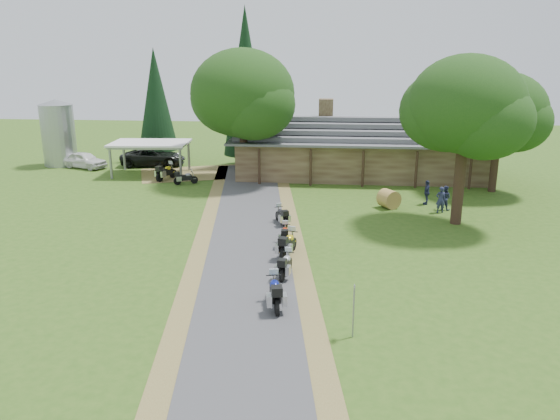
# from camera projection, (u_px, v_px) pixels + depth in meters

# --- Properties ---
(ground) EXTENTS (120.00, 120.00, 0.00)m
(ground) POSITION_uv_depth(u_px,v_px,m) (246.00, 287.00, 23.92)
(ground) COLOR #315618
(ground) RESTS_ON ground
(driveway) EXTENTS (51.95, 51.95, 0.00)m
(driveway) POSITION_uv_depth(u_px,v_px,m) (248.00, 254.00, 27.79)
(driveway) COLOR #3F3F42
(driveway) RESTS_ON ground
(lodge) EXTENTS (21.40, 9.40, 4.90)m
(lodge) POSITION_uv_depth(u_px,v_px,m) (361.00, 146.00, 45.65)
(lodge) COLOR brown
(lodge) RESTS_ON ground
(silo) EXTENTS (3.18, 3.18, 5.95)m
(silo) POSITION_uv_depth(u_px,v_px,m) (58.00, 133.00, 49.37)
(silo) COLOR gray
(silo) RESTS_ON ground
(carport) EXTENTS (6.63, 4.67, 2.75)m
(carport) POSITION_uv_depth(u_px,v_px,m) (151.00, 158.00, 45.95)
(carport) COLOR white
(carport) RESTS_ON ground
(car_white_sedan) EXTENTS (4.08, 5.89, 1.81)m
(car_white_sedan) POSITION_uv_depth(u_px,v_px,m) (84.00, 158.00, 48.63)
(car_white_sedan) COLOR white
(car_white_sedan) RESTS_ON ground
(car_dark_suv) EXTENTS (3.42, 6.54, 2.40)m
(car_dark_suv) POSITION_uv_depth(u_px,v_px,m) (153.00, 153.00, 49.53)
(car_dark_suv) COLOR black
(car_dark_suv) RESTS_ON ground
(motorcycle_row_a) EXTENTS (1.04, 2.11, 1.38)m
(motorcycle_row_a) POSITION_uv_depth(u_px,v_px,m) (275.00, 291.00, 21.88)
(motorcycle_row_a) COLOR navy
(motorcycle_row_a) RESTS_ON ground
(motorcycle_row_b) EXTENTS (0.84, 1.83, 1.21)m
(motorcycle_row_b) POSITION_uv_depth(u_px,v_px,m) (286.00, 264.00, 24.95)
(motorcycle_row_b) COLOR #A6A7AD
(motorcycle_row_b) RESTS_ON ground
(motorcycle_row_c) EXTENTS (1.12, 2.11, 1.38)m
(motorcycle_row_c) POSITION_uv_depth(u_px,v_px,m) (288.00, 243.00, 27.43)
(motorcycle_row_c) COLOR gold
(motorcycle_row_c) RESTS_ON ground
(motorcycle_row_d) EXTENTS (0.68, 1.78, 1.20)m
(motorcycle_row_d) POSITION_uv_depth(u_px,v_px,m) (285.00, 234.00, 29.02)
(motorcycle_row_d) COLOR red
(motorcycle_row_d) RESTS_ON ground
(motorcycle_row_e) EXTENTS (1.21, 1.77, 1.16)m
(motorcycle_row_e) POSITION_uv_depth(u_px,v_px,m) (281.00, 215.00, 32.60)
(motorcycle_row_e) COLOR black
(motorcycle_row_e) RESTS_ON ground
(motorcycle_carport_a) EXTENTS (1.46, 2.21, 1.44)m
(motorcycle_carport_a) POSITION_uv_depth(u_px,v_px,m) (166.00, 171.00, 44.06)
(motorcycle_carport_a) COLOR yellow
(motorcycle_carport_a) RESTS_ON ground
(motorcycle_carport_b) EXTENTS (1.76, 1.23, 1.16)m
(motorcycle_carport_b) POSITION_uv_depth(u_px,v_px,m) (186.00, 177.00, 42.64)
(motorcycle_carport_b) COLOR gray
(motorcycle_carport_b) RESTS_ON ground
(person_a) EXTENTS (0.63, 0.50, 2.01)m
(person_a) POSITION_uv_depth(u_px,v_px,m) (441.00, 197.00, 34.87)
(person_a) COLOR navy
(person_a) RESTS_ON ground
(person_b) EXTENTS (0.66, 0.61, 1.88)m
(person_b) POSITION_uv_depth(u_px,v_px,m) (445.00, 196.00, 35.53)
(person_b) COLOR navy
(person_b) RESTS_ON ground
(person_c) EXTENTS (0.53, 0.64, 1.95)m
(person_c) POSITION_uv_depth(u_px,v_px,m) (427.00, 190.00, 36.81)
(person_c) COLOR navy
(person_c) RESTS_ON ground
(hay_bale) EXTENTS (1.63, 1.60, 1.23)m
(hay_bale) POSITION_uv_depth(u_px,v_px,m) (389.00, 199.00, 36.05)
(hay_bale) COLOR #A5853C
(hay_bale) RESTS_ON ground
(sign_post) EXTENTS (0.36, 0.06, 2.03)m
(sign_post) POSITION_uv_depth(u_px,v_px,m) (354.00, 312.00, 19.40)
(sign_post) COLOR gray
(sign_post) RESTS_ON ground
(oak_lodge_left) EXTENTS (7.99, 7.99, 11.20)m
(oak_lodge_left) POSITION_uv_depth(u_px,v_px,m) (243.00, 111.00, 42.20)
(oak_lodge_left) COLOR #133610
(oak_lodge_left) RESTS_ON ground
(oak_lodge_right) EXTENTS (6.49, 6.49, 9.59)m
(oak_lodge_right) POSITION_uv_depth(u_px,v_px,m) (499.00, 127.00, 39.23)
(oak_lodge_right) COLOR #133610
(oak_lodge_right) RESTS_ON ground
(oak_driveway) EXTENTS (6.62, 6.62, 11.44)m
(oak_driveway) POSITION_uv_depth(u_px,v_px,m) (464.00, 128.00, 31.33)
(oak_driveway) COLOR #133610
(oak_driveway) RESTS_ON ground
(cedar_near) EXTENTS (4.15, 4.15, 13.91)m
(cedar_near) POSITION_uv_depth(u_px,v_px,m) (246.00, 88.00, 47.89)
(cedar_near) COLOR black
(cedar_near) RESTS_ON ground
(cedar_far) EXTENTS (3.73, 3.73, 10.47)m
(cedar_far) POSITION_uv_depth(u_px,v_px,m) (156.00, 105.00, 51.32)
(cedar_far) COLOR black
(cedar_far) RESTS_ON ground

